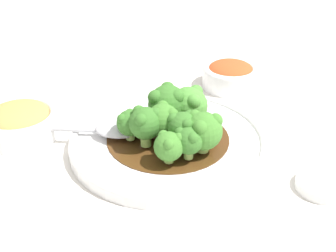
# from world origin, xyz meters

# --- Properties ---
(ground_plane) EXTENTS (4.00, 4.00, 0.00)m
(ground_plane) POSITION_xyz_m (0.00, 0.00, 0.00)
(ground_plane) COLOR silver
(main_plate) EXTENTS (0.27, 0.27, 0.02)m
(main_plate) POSITION_xyz_m (0.00, 0.00, 0.01)
(main_plate) COLOR white
(main_plate) RESTS_ON ground_plane
(beef_strip_0) EXTENTS (0.06, 0.07, 0.01)m
(beef_strip_0) POSITION_xyz_m (0.02, 0.04, 0.02)
(beef_strip_0) COLOR brown
(beef_strip_0) RESTS_ON main_plate
(beef_strip_1) EXTENTS (0.05, 0.06, 0.02)m
(beef_strip_1) POSITION_xyz_m (0.00, -0.04, 0.03)
(beef_strip_1) COLOR #56331E
(beef_strip_1) RESTS_ON main_plate
(beef_strip_2) EXTENTS (0.06, 0.05, 0.01)m
(beef_strip_2) POSITION_xyz_m (0.06, 0.00, 0.02)
(beef_strip_2) COLOR #56331E
(beef_strip_2) RESTS_ON main_plate
(broccoli_floret_0) EXTENTS (0.06, 0.06, 0.06)m
(broccoli_floret_0) POSITION_xyz_m (0.03, 0.00, 0.05)
(broccoli_floret_0) COLOR #7FA84C
(broccoli_floret_0) RESTS_ON main_plate
(broccoli_floret_1) EXTENTS (0.04, 0.04, 0.06)m
(broccoli_floret_1) POSITION_xyz_m (-0.02, 0.03, 0.05)
(broccoli_floret_1) COLOR #7FA84C
(broccoli_floret_1) RESTS_ON main_plate
(broccoli_floret_2) EXTENTS (0.05, 0.05, 0.06)m
(broccoli_floret_2) POSITION_xyz_m (0.03, -0.03, 0.05)
(broccoli_floret_2) COLOR #7FA84C
(broccoli_floret_2) RESTS_ON main_plate
(broccoli_floret_3) EXTENTS (0.04, 0.04, 0.05)m
(broccoli_floret_3) POSITION_xyz_m (-0.01, 0.01, 0.05)
(broccoli_floret_3) COLOR #8EB756
(broccoli_floret_3) RESTS_ON main_plate
(broccoli_floret_4) EXTENTS (0.05, 0.05, 0.05)m
(broccoli_floret_4) POSITION_xyz_m (-0.04, -0.04, 0.05)
(broccoli_floret_4) COLOR #8EB756
(broccoli_floret_4) RESTS_ON main_plate
(broccoli_floret_5) EXTENTS (0.04, 0.04, 0.04)m
(broccoli_floret_5) POSITION_xyz_m (-0.05, -0.03, 0.05)
(broccoli_floret_5) COLOR #8EB756
(broccoli_floret_5) RESTS_ON main_plate
(broccoli_floret_6) EXTENTS (0.04, 0.04, 0.04)m
(broccoli_floret_6) POSITION_xyz_m (-0.01, 0.05, 0.04)
(broccoli_floret_6) COLOR #8EB756
(broccoli_floret_6) RESTS_ON main_plate
(broccoli_floret_7) EXTENTS (0.04, 0.04, 0.04)m
(broccoli_floret_7) POSITION_xyz_m (-0.06, -0.00, 0.04)
(broccoli_floret_7) COLOR #7FA84C
(broccoli_floret_7) RESTS_ON main_plate
(broccoli_floret_8) EXTENTS (0.04, 0.04, 0.05)m
(broccoli_floret_8) POSITION_xyz_m (-0.03, -0.02, 0.05)
(broccoli_floret_8) COLOR #7FA84C
(broccoli_floret_8) RESTS_ON main_plate
(serving_spoon) EXTENTS (0.05, 0.23, 0.01)m
(serving_spoon) POSITION_xyz_m (0.01, 0.09, 0.03)
(serving_spoon) COLOR #B7B7BC
(serving_spoon) RESTS_ON main_plate
(side_bowl_kimchi) EXTENTS (0.10, 0.10, 0.04)m
(side_bowl_kimchi) POSITION_xyz_m (0.19, -0.11, 0.02)
(side_bowl_kimchi) COLOR white
(side_bowl_kimchi) RESTS_ON ground_plane
(side_bowl_appetizer) EXTENTS (0.11, 0.11, 0.04)m
(side_bowl_appetizer) POSITION_xyz_m (0.04, 0.21, 0.02)
(side_bowl_appetizer) COLOR white
(side_bowl_appetizer) RESTS_ON ground_plane
(sauce_dish) EXTENTS (0.07, 0.07, 0.01)m
(sauce_dish) POSITION_xyz_m (-0.09, -0.19, 0.01)
(sauce_dish) COLOR white
(sauce_dish) RESTS_ON ground_plane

